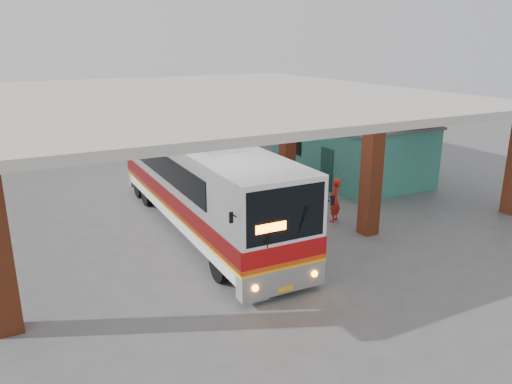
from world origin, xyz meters
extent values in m
plane|color=#515154|center=(0.00, 0.00, 0.00)|extent=(90.00, 90.00, 0.00)
cube|color=brown|center=(3.00, -3.00, 2.17)|extent=(0.60, 0.60, 4.35)
cube|color=brown|center=(3.00, 3.00, 2.17)|extent=(0.60, 0.60, 4.35)
cube|color=brown|center=(3.00, 9.00, 2.17)|extent=(0.60, 0.60, 4.35)
cube|color=brown|center=(10.00, 17.00, 2.17)|extent=(0.60, 0.60, 4.35)
cube|color=beige|center=(0.50, 6.50, 4.50)|extent=(21.00, 23.00, 0.30)
cube|color=#2B6C68|center=(7.50, 4.00, 1.50)|extent=(5.00, 8.00, 3.00)
cube|color=#525252|center=(7.50, 4.00, 3.05)|extent=(5.20, 8.20, 0.12)
cube|color=#153A31|center=(4.98, 2.50, 1.05)|extent=(0.08, 0.95, 2.10)
cube|color=black|center=(4.98, 5.50, 1.80)|extent=(0.08, 1.20, 1.00)
cube|color=black|center=(4.95, 5.50, 1.80)|extent=(0.04, 1.30, 1.10)
cube|color=white|center=(-2.39, 0.51, 2.05)|extent=(2.89, 12.96, 3.01)
cube|color=white|center=(-2.41, -0.56, 3.66)|extent=(1.34, 3.25, 0.27)
cube|color=gray|center=(-2.49, -5.75, 0.59)|extent=(2.72, 0.47, 0.75)
cube|color=#A70B0C|center=(-2.39, 0.51, 1.45)|extent=(2.93, 12.96, 0.54)
cube|color=#E8430C|center=(-2.39, 0.51, 1.11)|extent=(2.93, 12.96, 0.14)
cube|color=yellow|center=(-2.39, 0.51, 0.99)|extent=(2.93, 12.96, 0.11)
cube|color=black|center=(-2.49, -5.90, 2.60)|extent=(2.44, 0.14, 1.56)
cube|color=black|center=(-3.74, 1.40, 2.58)|extent=(0.20, 9.69, 0.97)
cube|color=black|center=(-1.03, 1.35, 2.58)|extent=(0.20, 9.69, 0.97)
cube|color=#FF5905|center=(-2.98, -5.96, 2.31)|extent=(0.92, 0.06, 0.24)
sphere|color=orange|center=(-3.46, -5.96, 0.62)|extent=(0.19, 0.19, 0.19)
sphere|color=orange|center=(-1.52, -5.99, 0.62)|extent=(0.19, 0.19, 0.19)
cube|color=yellow|center=(-2.49, -5.98, 0.38)|extent=(0.48, 0.04, 0.13)
cylinder|color=black|center=(-3.63, -3.99, 0.54)|extent=(0.36, 1.08, 1.08)
cylinder|color=black|center=(-1.30, -4.02, 0.54)|extent=(0.36, 1.08, 1.08)
cylinder|color=black|center=(-3.50, 4.30, 0.54)|extent=(0.36, 1.08, 1.08)
cylinder|color=black|center=(-1.17, 4.26, 0.54)|extent=(0.36, 1.08, 1.08)
cylinder|color=black|center=(-3.48, 5.70, 0.54)|extent=(0.36, 1.08, 1.08)
cylinder|color=black|center=(-1.15, 5.66, 0.54)|extent=(0.36, 1.08, 1.08)
imported|color=black|center=(4.70, 2.79, 0.49)|extent=(1.89, 0.73, 0.98)
imported|color=#B51E16|center=(2.65, -1.30, 0.91)|extent=(0.79, 0.73, 1.81)
cube|color=red|center=(5.00, 5.04, 0.22)|extent=(0.40, 0.40, 0.06)
cube|color=red|center=(5.17, 5.04, 0.47)|extent=(0.05, 0.39, 0.56)
cylinder|color=black|center=(4.84, 4.88, 0.09)|extent=(0.03, 0.03, 0.19)
cylinder|color=black|center=(5.16, 4.88, 0.09)|extent=(0.03, 0.03, 0.19)
cylinder|color=black|center=(4.84, 5.20, 0.09)|extent=(0.03, 0.03, 0.19)
cylinder|color=black|center=(5.16, 5.20, 0.09)|extent=(0.03, 0.03, 0.19)
camera|label=1|loc=(-9.20, -16.83, 7.15)|focal=35.00mm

